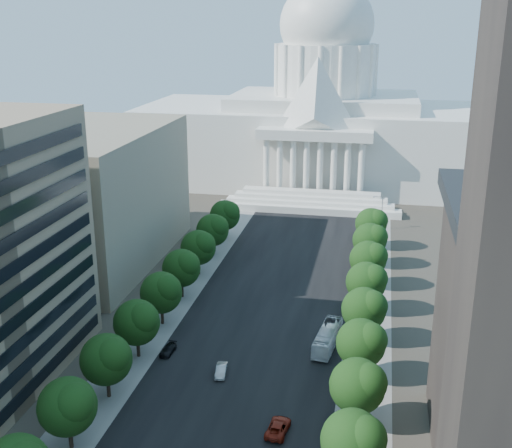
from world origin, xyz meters
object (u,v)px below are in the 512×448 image
Objects in this scene: car_silver at (221,370)px; car_dark_b at (168,350)px; car_red at (278,427)px; city_bus at (327,338)px.

car_dark_b is (-10.29, 4.77, -0.11)m from car_silver.
car_red is (11.08, -12.73, 0.05)m from car_silver.
city_bus is at bearing 19.85° from car_dark_b.
car_silver is 19.71m from city_bus.
car_silver is 11.35m from car_dark_b.
city_bus is (4.37, 24.94, 0.89)m from car_red.
car_red reaches higher than car_silver.
car_red is 27.63m from car_dark_b.
car_dark_b is 0.36× the size of city_bus.
city_bus is at bearing -94.03° from car_red.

